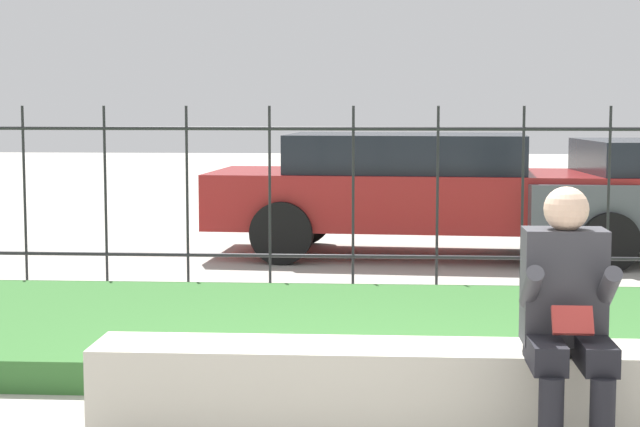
% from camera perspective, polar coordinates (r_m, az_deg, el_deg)
% --- Properties ---
extents(stone_bench, '(2.81, 0.46, 0.48)m').
position_cam_1_polar(stone_bench, '(5.35, 3.07, -9.80)').
color(stone_bench, '#B7B2A3').
rests_on(stone_bench, ground_plane).
extents(person_seated_reader, '(0.42, 0.73, 1.28)m').
position_cam_1_polar(person_seated_reader, '(5.04, 13.05, -5.20)').
color(person_seated_reader, black).
rests_on(person_seated_reader, ground_plane).
extents(grass_berm, '(10.74, 2.76, 0.19)m').
position_cam_1_polar(grass_berm, '(7.40, 4.05, -6.32)').
color(grass_berm, '#33662D').
rests_on(grass_berm, ground_plane).
extents(iron_fence, '(8.74, 0.03, 1.64)m').
position_cam_1_polar(iron_fence, '(9.27, 4.03, 0.94)').
color(iron_fence, '#232326').
rests_on(iron_fence, ground_plane).
extents(car_parked_center, '(4.69, 2.05, 1.33)m').
position_cam_1_polar(car_parked_center, '(11.65, 5.31, 1.28)').
color(car_parked_center, maroon).
rests_on(car_parked_center, ground_plane).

